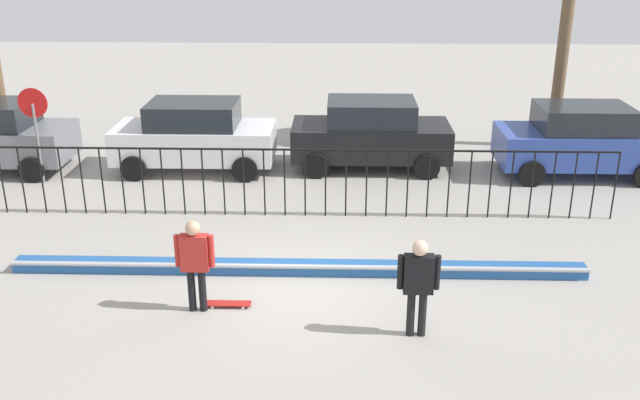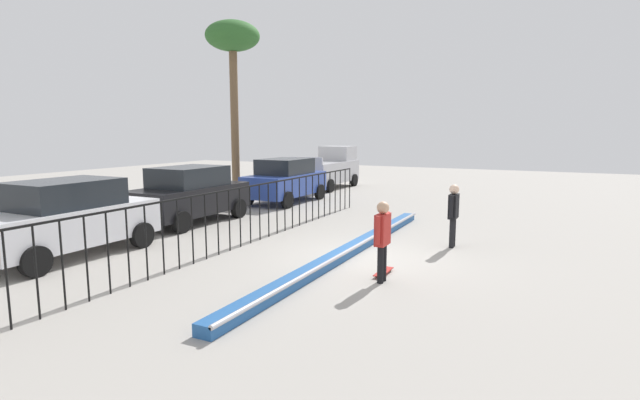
# 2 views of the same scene
# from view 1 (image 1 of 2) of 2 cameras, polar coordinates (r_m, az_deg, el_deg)

# --- Properties ---
(ground_plane) EXTENTS (60.00, 60.00, 0.00)m
(ground_plane) POSITION_cam_1_polar(r_m,az_deg,el_deg) (13.23, -1.91, -6.85)
(ground_plane) COLOR #9E9991
(bowl_coping_ledge) EXTENTS (11.00, 0.40, 0.27)m
(bowl_coping_ledge) POSITION_cam_1_polar(r_m,az_deg,el_deg) (13.59, -1.80, -5.48)
(bowl_coping_ledge) COLOR #235699
(bowl_coping_ledge) RESTS_ON ground
(perimeter_fence) EXTENTS (14.04, 0.04, 1.61)m
(perimeter_fence) POSITION_cam_1_polar(r_m,az_deg,el_deg) (15.96, -1.23, 2.09)
(perimeter_fence) COLOR black
(perimeter_fence) RESTS_ON ground
(skateboarder) EXTENTS (0.68, 0.25, 1.68)m
(skateboarder) POSITION_cam_1_polar(r_m,az_deg,el_deg) (12.12, -10.10, -4.63)
(skateboarder) COLOR black
(skateboarder) RESTS_ON ground
(skateboard) EXTENTS (0.80, 0.20, 0.07)m
(skateboard) POSITION_cam_1_polar(r_m,az_deg,el_deg) (12.58, -7.44, -8.32)
(skateboard) COLOR #A51E19
(skateboard) RESTS_ON ground
(camera_operator) EXTENTS (0.68, 0.26, 1.69)m
(camera_operator) POSITION_cam_1_polar(r_m,az_deg,el_deg) (11.32, 7.98, -6.39)
(camera_operator) COLOR black
(camera_operator) RESTS_ON ground
(parked_car_white) EXTENTS (4.30, 2.12, 1.90)m
(parked_car_white) POSITION_cam_1_polar(r_m,az_deg,el_deg) (19.46, -10.12, 5.16)
(parked_car_white) COLOR silver
(parked_car_white) RESTS_ON ground
(parked_car_black) EXTENTS (4.30, 2.12, 1.90)m
(parked_car_black) POSITION_cam_1_polar(r_m,az_deg,el_deg) (19.41, 4.13, 5.40)
(parked_car_black) COLOR black
(parked_car_black) RESTS_ON ground
(parked_car_blue) EXTENTS (4.30, 2.12, 1.90)m
(parked_car_blue) POSITION_cam_1_polar(r_m,az_deg,el_deg) (19.99, 20.35, 4.58)
(parked_car_blue) COLOR #2D479E
(parked_car_blue) RESTS_ON ground
(stop_sign) EXTENTS (0.76, 0.07, 2.50)m
(stop_sign) POSITION_cam_1_polar(r_m,az_deg,el_deg) (19.38, -22.07, 5.85)
(stop_sign) COLOR slate
(stop_sign) RESTS_ON ground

